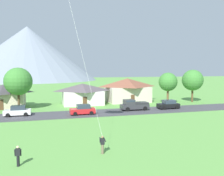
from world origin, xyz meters
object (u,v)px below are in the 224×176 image
(tree_left_of_center, at_px, (18,81))
(tree_center, at_px, (168,82))
(watcher_person, at_px, (18,156))
(pickup_truck_charcoal_west_side, at_px, (134,105))
(house_rightmost, at_px, (4,96))
(tree_near_left, at_px, (193,80))
(parked_car_red_east_end, at_px, (83,110))
(house_left_center, at_px, (127,90))
(parked_car_white_mid_east, at_px, (18,111))
(parked_car_black_mid_west, at_px, (168,105))
(house_leftmost, at_px, (83,94))

(tree_left_of_center, height_order, tree_center, tree_left_of_center)
(tree_left_of_center, xyz_separation_m, watcher_person, (2.72, -27.35, -4.54))
(tree_center, xyz_separation_m, pickup_truck_charcoal_west_side, (-9.97, -5.39, -3.83))
(tree_center, distance_m, pickup_truck_charcoal_west_side, 11.96)
(watcher_person, bearing_deg, tree_center, 43.78)
(pickup_truck_charcoal_west_side, relative_size, watcher_person, 3.11)
(house_rightmost, distance_m, tree_near_left, 41.41)
(parked_car_red_east_end, height_order, pickup_truck_charcoal_west_side, pickup_truck_charcoal_west_side)
(house_left_center, relative_size, parked_car_white_mid_east, 2.43)
(house_left_center, xyz_separation_m, parked_car_red_east_end, (-12.64, -13.37, -1.99))
(house_left_center, height_order, tree_near_left, tree_near_left)
(house_left_center, relative_size, house_rightmost, 1.21)
(parked_car_black_mid_west, xyz_separation_m, parked_car_red_east_end, (-16.83, -1.26, 0.00))
(tree_near_left, distance_m, parked_car_white_mid_east, 38.33)
(house_rightmost, bearing_deg, pickup_truck_charcoal_west_side, -23.40)
(house_leftmost, height_order, parked_car_red_east_end, house_leftmost)
(pickup_truck_charcoal_west_side, height_order, watcher_person, pickup_truck_charcoal_west_side)
(house_left_center, relative_size, watcher_person, 6.11)
(parked_car_black_mid_west, distance_m, parked_car_white_mid_east, 27.30)
(house_rightmost, distance_m, pickup_truck_charcoal_west_side, 26.17)
(watcher_person, bearing_deg, house_left_center, 57.93)
(tree_left_of_center, relative_size, watcher_person, 4.78)
(house_rightmost, height_order, pickup_truck_charcoal_west_side, house_rightmost)
(house_leftmost, bearing_deg, pickup_truck_charcoal_west_side, -52.00)
(parked_car_white_mid_east, bearing_deg, tree_near_left, 10.27)
(tree_near_left, bearing_deg, house_leftmost, 172.29)
(house_leftmost, xyz_separation_m, tree_center, (18.04, -4.93, 2.53))
(house_leftmost, distance_m, house_left_center, 10.98)
(house_left_center, bearing_deg, parked_car_red_east_end, -133.39)
(tree_left_of_center, bearing_deg, parked_car_black_mid_west, -12.82)
(tree_center, bearing_deg, tree_left_of_center, 178.92)
(house_rightmost, height_order, parked_car_red_east_end, house_rightmost)
(tree_center, height_order, watcher_person, tree_center)
(house_rightmost, bearing_deg, watcher_person, -79.27)
(pickup_truck_charcoal_west_side, bearing_deg, parked_car_red_east_end, -170.78)
(tree_center, xyz_separation_m, parked_car_white_mid_east, (-30.27, -5.28, -4.02))
(tree_left_of_center, bearing_deg, tree_near_left, 1.42)
(house_leftmost, relative_size, parked_car_black_mid_west, 2.15)
(house_leftmost, distance_m, parked_car_red_east_end, 12.15)
(watcher_person, bearing_deg, parked_car_red_east_end, 67.65)
(house_left_center, height_order, parked_car_white_mid_east, house_left_center)
(house_leftmost, xyz_separation_m, house_left_center, (10.88, 1.45, 0.49))
(house_leftmost, distance_m, tree_left_of_center, 13.70)
(parked_car_black_mid_west, height_order, watcher_person, parked_car_black_mid_west)
(tree_near_left, height_order, pickup_truck_charcoal_west_side, tree_near_left)
(house_leftmost, relative_size, tree_near_left, 1.21)
(house_rightmost, relative_size, parked_car_white_mid_east, 2.02)
(house_leftmost, height_order, watcher_person, house_leftmost)
(tree_left_of_center, height_order, watcher_person, tree_left_of_center)
(house_rightmost, distance_m, parked_car_white_mid_east, 11.02)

